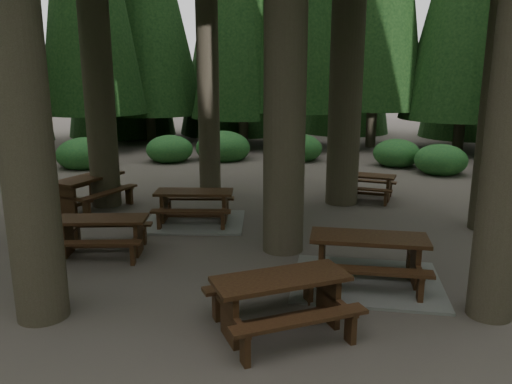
# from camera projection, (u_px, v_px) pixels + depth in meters

# --- Properties ---
(ground) EXTENTS (80.00, 80.00, 0.00)m
(ground) POSITION_uv_depth(u_px,v_px,m) (244.00, 252.00, 10.36)
(ground) COLOR #514A42
(ground) RESTS_ON ground
(picnic_table_a) EXTENTS (2.77, 2.37, 0.87)m
(picnic_table_a) POSITION_uv_depth(u_px,v_px,m) (367.00, 266.00, 8.77)
(picnic_table_a) COLOR gray
(picnic_table_a) RESTS_ON ground
(picnic_table_b) EXTENTS (2.28, 2.50, 0.88)m
(picnic_table_b) POSITION_uv_depth(u_px,v_px,m) (89.00, 187.00, 13.57)
(picnic_table_b) COLOR black
(picnic_table_b) RESTS_ON ground
(picnic_table_c) EXTENTS (2.49, 2.10, 0.81)m
(picnic_table_c) POSITION_uv_depth(u_px,v_px,m) (195.00, 212.00, 12.29)
(picnic_table_c) COLOR gray
(picnic_table_c) RESTS_ON ground
(picnic_table_d) EXTENTS (2.01, 1.79, 0.73)m
(picnic_table_d) POSITION_uv_depth(u_px,v_px,m) (365.00, 183.00, 14.59)
(picnic_table_d) COLOR black
(picnic_table_d) RESTS_ON ground
(picnic_table_e) EXTENTS (2.40, 2.21, 0.83)m
(picnic_table_e) POSITION_uv_depth(u_px,v_px,m) (281.00, 295.00, 7.09)
(picnic_table_e) COLOR black
(picnic_table_e) RESTS_ON ground
(picnic_table_f) EXTENTS (1.92, 1.61, 0.77)m
(picnic_table_f) POSITION_uv_depth(u_px,v_px,m) (103.00, 230.00, 10.12)
(picnic_table_f) COLOR black
(picnic_table_f) RESTS_ON ground
(shrub_ring) EXTENTS (23.86, 24.64, 1.49)m
(shrub_ring) POSITION_uv_depth(u_px,v_px,m) (279.00, 223.00, 10.94)
(shrub_ring) COLOR #21612F
(shrub_ring) RESTS_ON ground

